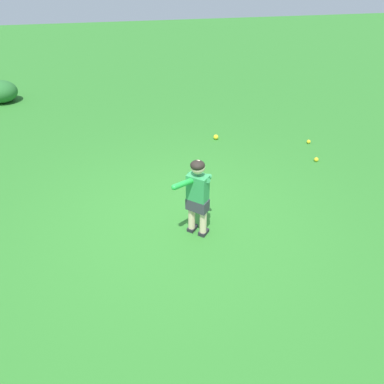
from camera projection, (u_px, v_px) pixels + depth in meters
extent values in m
plane|color=#2D7528|center=(179.00, 219.00, 4.81)|extent=(40.00, 40.00, 0.00)
cube|color=#232328|center=(192.00, 228.00, 4.60)|extent=(0.17, 0.17, 0.05)
cylinder|color=beige|center=(192.00, 218.00, 4.48)|extent=(0.09, 0.09, 0.34)
cube|color=#232328|center=(204.00, 232.00, 4.53)|extent=(0.17, 0.17, 0.05)
cylinder|color=beige|center=(203.00, 222.00, 4.41)|extent=(0.09, 0.09, 0.34)
cube|color=#383842|center=(198.00, 204.00, 4.31)|extent=(0.30, 0.29, 0.16)
cube|color=#339351|center=(198.00, 188.00, 4.17)|extent=(0.28, 0.28, 0.34)
sphere|color=beige|center=(198.00, 167.00, 4.01)|extent=(0.17, 0.17, 0.17)
ellipsoid|color=black|center=(198.00, 165.00, 3.99)|extent=(0.25, 0.25, 0.11)
sphere|color=green|center=(203.00, 176.00, 4.22)|extent=(0.04, 0.04, 0.04)
cylinder|color=black|center=(198.00, 178.00, 4.16)|extent=(0.13, 0.10, 0.05)
cylinder|color=green|center=(185.00, 183.00, 4.00)|extent=(0.33, 0.25, 0.11)
sphere|color=green|center=(174.00, 187.00, 3.88)|extent=(0.07, 0.07, 0.07)
cylinder|color=#339351|center=(200.00, 176.00, 4.20)|extent=(0.31, 0.08, 0.14)
cylinder|color=#339351|center=(204.00, 177.00, 4.17)|extent=(0.07, 0.31, 0.14)
sphere|color=yellow|center=(316.00, 159.00, 6.18)|extent=(0.08, 0.08, 0.08)
sphere|color=yellow|center=(309.00, 142.00, 6.79)|extent=(0.08, 0.08, 0.08)
sphere|color=yellow|center=(216.00, 137.00, 6.95)|extent=(0.10, 0.10, 0.10)
ellipsoid|color=#286B2D|center=(1.00, 92.00, 8.70)|extent=(0.76, 0.77, 0.54)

